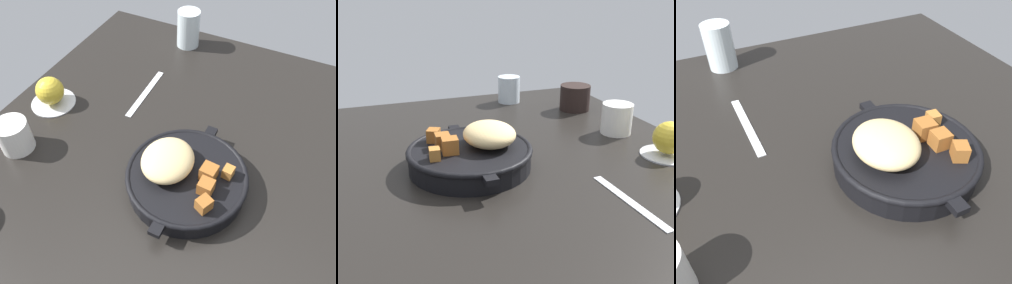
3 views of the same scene
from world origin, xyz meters
TOP-DOWN VIEW (x-y plane):
  - ground_plane at (0.00, 0.00)cm, footprint 112.09×97.36cm
  - cast_iron_skillet at (-2.64, -3.83)cm, footprint 30.00×25.64cm
  - butter_knife at (20.36, 18.19)cm, footprint 20.17×2.27cm
  - water_glass_tall at (47.15, 17.52)cm, footprint 6.92×6.92cm

SIDE VIEW (x-z plane):
  - ground_plane at x=0.00cm, z-range -2.40..0.00cm
  - butter_knife at x=20.36cm, z-range 0.00..0.36cm
  - cast_iron_skillet at x=-2.64cm, z-range -1.29..7.89cm
  - water_glass_tall at x=47.15cm, z-range 0.00..11.22cm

